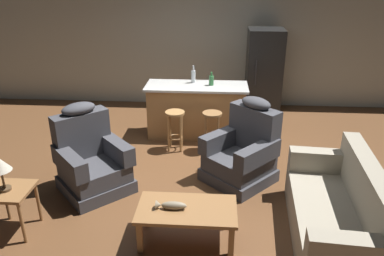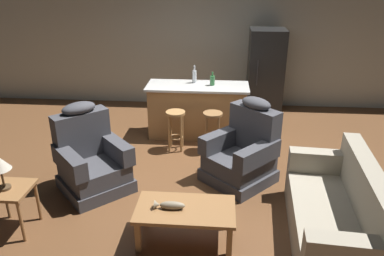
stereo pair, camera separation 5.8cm
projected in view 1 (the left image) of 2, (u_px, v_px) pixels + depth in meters
The scene contains 15 objects.
ground_plane at pixel (191, 170), 5.72m from camera, with size 12.00×12.00×0.00m.
back_wall at pixel (202, 46), 8.07m from camera, with size 12.00×0.05×2.60m.
coffee_table at pixel (187, 212), 4.14m from camera, with size 1.10×0.60×0.42m.
fish_figurine at pixel (171, 206), 4.08m from camera, with size 0.34×0.10×0.10m.
couch at pixel (339, 214), 4.14m from camera, with size 0.98×1.96×0.94m.
recliner_near_lamp at pixel (91, 161), 5.12m from camera, with size 1.19×1.19×1.20m.
recliner_near_island at pixel (243, 153), 5.34m from camera, with size 1.19×1.19×1.20m.
end_table at pixel (11, 197), 4.24m from camera, with size 0.48×0.48×0.56m.
table_lamp at pixel (0, 166), 4.07m from camera, with size 0.24×0.24×0.41m.
kitchen_island at pixel (197, 110), 6.77m from camera, with size 1.80×0.70×0.95m.
bar_stool_left at pixel (175, 123), 6.22m from camera, with size 0.32×0.32×0.68m.
bar_stool_right at pixel (212, 124), 6.18m from camera, with size 0.32×0.32×0.68m.
refrigerator at pixel (264, 73), 7.63m from camera, with size 0.70×0.69×1.76m.
bottle_tall_green at pixel (211, 80), 6.56m from camera, with size 0.08×0.08×0.24m.
bottle_short_amber at pixel (193, 76), 6.69m from camera, with size 0.08×0.08×0.31m.
Camera 1 is at (0.37, -4.99, 2.85)m, focal length 35.00 mm.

